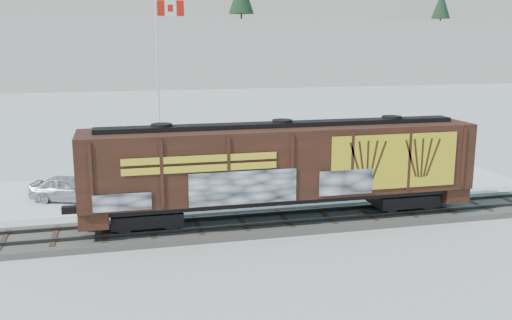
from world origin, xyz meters
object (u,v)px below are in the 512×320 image
object	(u,v)px
hopper_railcar	(282,164)
flagpole	(161,105)
car_dark	(351,169)
car_silver	(69,188)
car_white	(250,174)

from	to	relation	value
hopper_railcar	flagpole	world-z (taller)	flagpole
car_dark	car_silver	bearing A→B (deg)	77.98
car_silver	car_dark	distance (m)	15.97
flagpole	car_silver	bearing A→B (deg)	-123.93
flagpole	car_dark	xyz separation A→B (m)	(10.47, -7.84, -3.25)
car_silver	car_dark	bearing A→B (deg)	-67.18
hopper_railcar	car_dark	size ratio (longest dim) A/B	3.31
flagpole	car_dark	size ratio (longest dim) A/B	2.08
hopper_railcar	car_white	bearing A→B (deg)	88.43
car_dark	flagpole	bearing A→B (deg)	40.01
flagpole	car_dark	distance (m)	13.48
hopper_railcar	car_silver	distance (m)	11.78
flagpole	car_dark	world-z (taller)	flagpole
car_silver	hopper_railcar	bearing A→B (deg)	-101.71
flagpole	car_white	bearing A→B (deg)	-59.81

